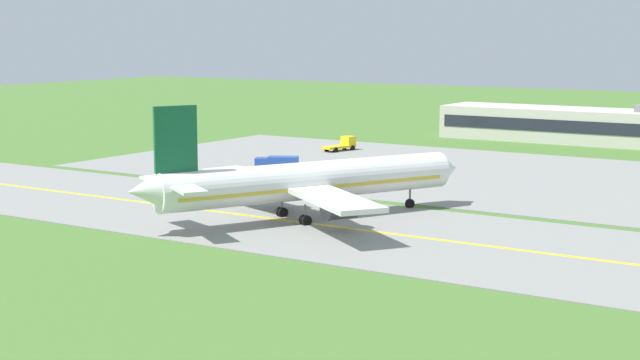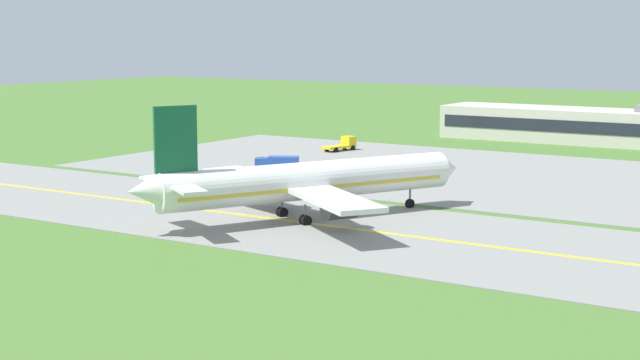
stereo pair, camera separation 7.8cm
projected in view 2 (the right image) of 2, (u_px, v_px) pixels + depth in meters
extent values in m
plane|color=#47702D|center=(340.00, 228.00, 97.50)|extent=(500.00, 500.00, 0.00)
cube|color=gray|center=(340.00, 228.00, 97.50)|extent=(240.00, 28.00, 0.10)
cube|color=gray|center=(570.00, 182.00, 127.08)|extent=(140.00, 52.00, 0.10)
cube|color=yellow|center=(340.00, 227.00, 97.49)|extent=(220.00, 0.60, 0.01)
cylinder|color=white|center=(310.00, 181.00, 101.43)|extent=(19.15, 32.05, 4.00)
cone|color=white|center=(447.00, 169.00, 110.42)|extent=(4.57, 4.05, 3.80)
cone|color=white|center=(143.00, 191.00, 92.28)|extent=(4.49, 4.40, 3.40)
cube|color=gold|center=(310.00, 185.00, 101.50)|extent=(17.97, 29.67, 0.36)
cube|color=#1E232D|center=(432.00, 164.00, 109.22)|extent=(3.85, 3.16, 0.70)
cube|color=white|center=(256.00, 176.00, 107.69)|extent=(15.74, 9.49, 0.50)
cylinder|color=#47474C|center=(280.00, 190.00, 107.18)|extent=(3.60, 4.08, 2.30)
cylinder|color=black|center=(292.00, 189.00, 107.97)|extent=(1.98, 1.19, 2.10)
cube|color=white|center=(333.00, 199.00, 93.14)|extent=(15.02, 12.59, 0.50)
cylinder|color=#47474C|center=(340.00, 208.00, 96.05)|extent=(3.60, 4.08, 2.30)
cylinder|color=black|center=(353.00, 207.00, 96.84)|extent=(1.98, 1.19, 2.10)
cube|color=#145938|center=(176.00, 139.00, 93.22)|extent=(2.37, 4.09, 6.50)
cube|color=white|center=(163.00, 180.00, 96.54)|extent=(6.46, 4.42, 0.30)
cube|color=white|center=(187.00, 189.00, 91.06)|extent=(6.33, 5.30, 0.30)
cylinder|color=slate|center=(410.00, 196.00, 108.28)|extent=(0.24, 0.24, 1.65)
cylinder|color=black|center=(410.00, 204.00, 108.40)|extent=(0.82, 1.14, 1.10)
cylinder|color=slate|center=(282.00, 205.00, 103.10)|extent=(0.24, 0.24, 1.65)
cylinder|color=black|center=(281.00, 212.00, 103.46)|extent=(0.82, 1.14, 1.10)
cylinder|color=black|center=(283.00, 213.00, 102.99)|extent=(0.82, 1.14, 1.10)
cylinder|color=slate|center=(305.00, 212.00, 98.64)|extent=(0.24, 0.24, 1.65)
cylinder|color=black|center=(304.00, 220.00, 99.00)|extent=(0.82, 1.14, 1.10)
cylinder|color=black|center=(307.00, 221.00, 98.53)|extent=(0.82, 1.14, 1.10)
cube|color=#264CA5|center=(262.00, 164.00, 134.10)|extent=(2.53, 2.61, 1.80)
cube|color=#1E232D|center=(257.00, 162.00, 134.11)|extent=(0.98, 1.68, 0.81)
cube|color=#264CA5|center=(283.00, 164.00, 133.85)|extent=(4.69, 3.84, 2.00)
cylinder|color=orange|center=(262.00, 157.00, 133.94)|extent=(0.20, 0.20, 0.18)
cylinder|color=black|center=(261.00, 173.00, 133.27)|extent=(0.93, 0.69, 0.90)
cylinder|color=black|center=(263.00, 170.00, 135.24)|extent=(0.93, 0.69, 0.90)
cylinder|color=black|center=(288.00, 173.00, 132.92)|extent=(0.93, 0.69, 0.90)
cylinder|color=black|center=(290.00, 171.00, 134.99)|extent=(0.93, 0.69, 0.90)
cube|color=yellow|center=(349.00, 141.00, 162.04)|extent=(2.35, 2.20, 1.80)
cube|color=#1E232D|center=(352.00, 139.00, 162.52)|extent=(1.82, 0.53, 0.81)
cube|color=yellow|center=(335.00, 147.00, 159.93)|extent=(3.07, 4.95, 0.40)
cylinder|color=orange|center=(349.00, 136.00, 161.89)|extent=(0.20, 0.20, 0.18)
cylinder|color=black|center=(344.00, 147.00, 162.91)|extent=(0.49, 0.94, 0.90)
cylinder|color=black|center=(353.00, 148.00, 161.49)|extent=(0.49, 0.94, 0.90)
cylinder|color=black|center=(327.00, 149.00, 160.09)|extent=(0.49, 0.94, 0.90)
cylinder|color=black|center=(336.00, 150.00, 158.61)|extent=(0.49, 0.94, 0.90)
cube|color=beige|center=(588.00, 126.00, 172.92)|extent=(53.05, 12.08, 6.05)
cube|color=#1E232D|center=(577.00, 127.00, 167.81)|extent=(50.93, 0.10, 2.18)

